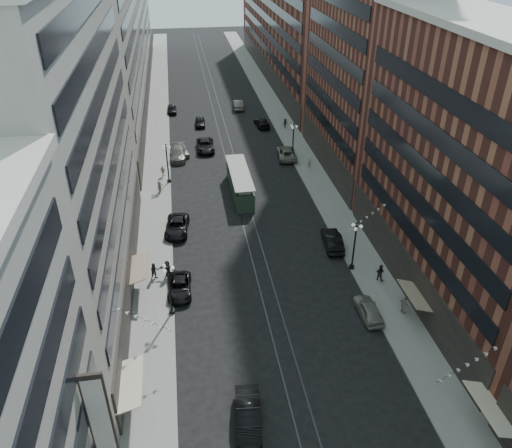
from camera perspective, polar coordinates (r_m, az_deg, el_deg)
ground at (r=74.50m, az=-2.80°, el=6.95°), size 220.00×220.00×0.00m
sidewalk_west at (r=83.43m, az=-11.23°, el=9.19°), size 4.00×180.00×0.15m
sidewalk_east at (r=85.27m, az=3.89°, el=10.22°), size 4.00×180.00×0.15m
rail_west at (r=83.60m, az=-4.08°, el=9.72°), size 0.12×180.00×0.02m
rail_east at (r=83.72m, az=-3.11°, el=9.79°), size 0.12×180.00×0.02m
building_west_mid at (r=44.93m, az=-21.26°, el=7.21°), size 8.00×36.00×28.00m
building_west_far at (r=105.44m, az=-15.31°, el=20.70°), size 8.00×90.00×26.00m
building_east_mid at (r=46.80m, az=22.98°, el=5.07°), size 8.00×30.00×24.00m
building_east_tower at (r=68.55m, az=12.60°, el=22.52°), size 8.00×26.00×42.00m
building_east_far at (r=116.52m, az=3.26°, el=22.10°), size 8.00×72.00×24.00m
lamppost_sw_far at (r=45.07m, az=-9.89°, el=-7.13°), size 1.03×1.14×5.52m
lamppost_sw_mid at (r=68.37m, az=-10.11°, el=6.99°), size 1.03×1.14×5.52m
lamppost_se_far at (r=50.90m, az=11.19°, el=-2.29°), size 1.03×1.14×5.52m
lamppost_se_mid at (r=74.72m, az=4.27°, el=9.56°), size 1.03×1.14×5.52m
streetcar at (r=65.35m, az=-1.86°, el=4.67°), size 2.47×11.18×3.09m
car_2 at (r=48.88m, az=-8.72°, el=-7.14°), size 2.38×4.84×1.32m
car_4 at (r=46.85m, az=12.73°, el=-9.51°), size 1.77×4.38×1.49m
car_5 at (r=37.84m, az=-0.91°, el=-21.08°), size 2.25×5.22×1.67m
pedestrian_2 at (r=50.68m, az=-11.51°, el=-5.30°), size 1.01×0.79×1.83m
pedestrian_4 at (r=47.63m, az=16.58°, el=-8.86°), size 0.82×1.17×1.83m
car_7 at (r=57.96m, az=-9.03°, el=-0.27°), size 3.11×5.71×1.52m
car_8 at (r=76.58m, az=-8.88°, el=7.98°), size 2.60×5.80×1.65m
car_9 at (r=96.56m, az=-9.60°, el=12.84°), size 1.71×4.19×1.43m
car_10 at (r=55.30m, az=8.74°, el=-1.86°), size 2.20×5.15×1.65m
car_11 at (r=76.00m, az=3.50°, el=8.10°), size 3.18×5.98×1.60m
car_12 at (r=88.37m, az=0.68°, el=11.52°), size 2.40×5.18×1.46m
car_13 at (r=89.24m, az=-6.41°, el=11.52°), size 1.81×4.20×1.41m
car_14 at (r=97.50m, az=-2.04°, el=13.49°), size 2.00×5.03×1.63m
pedestrian_5 at (r=50.68m, az=-10.08°, el=-5.09°), size 1.81×1.14×1.89m
pedestrian_6 at (r=70.95m, az=-10.61°, el=5.96°), size 1.03×0.78×1.60m
pedestrian_7 at (r=51.05m, az=13.98°, el=-5.38°), size 0.97×0.93×1.79m
pedestrian_8 at (r=72.74m, az=6.06°, el=7.05°), size 0.71×0.55×1.72m
pedestrian_9 at (r=87.23m, az=3.36°, el=11.39°), size 1.10×0.46×1.70m
car_extra_0 at (r=77.95m, az=-8.45°, el=8.37°), size 2.30×4.49×1.46m
car_extra_1 at (r=78.96m, az=-5.80°, el=8.91°), size 2.69×5.70×1.57m
pedestrian_extra_0 at (r=66.61m, az=-10.95°, el=4.17°), size 1.01×1.54×1.61m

